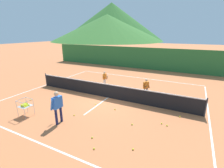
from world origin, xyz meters
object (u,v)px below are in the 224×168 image
object	(u,v)px
tennis_ball_5	(180,117)
tennis_ball_7	(167,125)
student_0	(105,77)
student_1	(146,86)
tennis_ball_0	(94,149)
tennis_ball_9	(95,104)
instructor	(57,104)
tennis_ball_6	(132,124)
tennis_ball_8	(133,149)
tennis_ball_4	(162,123)
tennis_ball_10	(115,109)
tennis_ball_2	(31,100)
tennis_ball_3	(74,115)
tennis_ball_1	(92,138)
ball_cart	(25,105)
tennis_net	(108,91)

from	to	relation	value
tennis_ball_5	tennis_ball_7	size ratio (longest dim) A/B	1.00
student_0	student_1	xyz separation A→B (m)	(3.64, -0.84, 0.03)
tennis_ball_0	tennis_ball_9	bearing A→B (deg)	121.66
instructor	tennis_ball_6	xyz separation A→B (m)	(3.25, 1.41, -0.94)
tennis_ball_8	tennis_ball_0	bearing A→B (deg)	-154.57
instructor	tennis_ball_4	size ratio (longest dim) A/B	23.97
tennis_ball_4	tennis_ball_8	world-z (taller)	same
tennis_ball_5	tennis_ball_10	distance (m)	3.47
tennis_ball_2	instructor	bearing A→B (deg)	-18.38
tennis_ball_4	tennis_ball_3	bearing A→B (deg)	-163.58
tennis_ball_2	tennis_ball_10	distance (m)	5.62
student_1	tennis_ball_5	distance (m)	3.15
tennis_ball_3	tennis_ball_10	distance (m)	2.29
tennis_ball_5	tennis_ball_2	bearing A→B (deg)	-167.15
tennis_ball_1	tennis_ball_8	distance (m)	1.77
instructor	tennis_ball_3	world-z (taller)	instructor
student_0	tennis_ball_8	world-z (taller)	student_0
ball_cart	tennis_ball_10	size ratio (longest dim) A/B	13.22
instructor	ball_cart	world-z (taller)	instructor
student_0	tennis_ball_0	world-z (taller)	student_0
tennis_ball_7	student_0	bearing A→B (deg)	144.73
tennis_ball_9	student_0	bearing A→B (deg)	110.25
student_0	tennis_ball_2	xyz separation A→B (m)	(-2.84, -4.78, -0.70)
tennis_ball_10	tennis_ball_3	bearing A→B (deg)	-135.48
instructor	tennis_ball_1	distance (m)	2.34
tennis_net	tennis_ball_3	world-z (taller)	tennis_net
tennis_net	tennis_ball_8	world-z (taller)	tennis_net
tennis_ball_10	tennis_ball_9	bearing A→B (deg)	177.96
instructor	tennis_ball_1	bearing A→B (deg)	-8.30
tennis_ball_6	tennis_ball_8	size ratio (longest dim) A/B	1.00
tennis_ball_6	student_0	bearing A→B (deg)	131.50
tennis_ball_10	instructor	bearing A→B (deg)	-126.48
tennis_ball_3	tennis_ball_7	distance (m)	4.71
tennis_ball_8	tennis_ball_3	bearing A→B (deg)	163.71
tennis_net	instructor	size ratio (longest dim) A/B	7.09
tennis_ball_6	tennis_ball_2	bearing A→B (deg)	-178.34
tennis_ball_2	tennis_ball_8	distance (m)	7.66
tennis_ball_1	tennis_ball_3	distance (m)	2.25
tennis_net	tennis_ball_5	bearing A→B (deg)	-8.13
tennis_ball_6	tennis_ball_1	bearing A→B (deg)	-123.45
ball_cart	tennis_ball_4	xyz separation A→B (m)	(6.58, 2.37, -0.56)
tennis_ball_0	tennis_ball_2	size ratio (longest dim) A/B	1.00
tennis_ball_3	tennis_ball_9	distance (m)	1.67
tennis_net	tennis_ball_3	distance (m)	3.08
tennis_ball_8	tennis_ball_9	bearing A→B (deg)	141.31
instructor	student_1	distance (m)	5.89
tennis_ball_4	tennis_ball_0	bearing A→B (deg)	-123.15
instructor	tennis_ball_4	distance (m)	5.06
tennis_ball_1	tennis_net	bearing A→B (deg)	109.69
tennis_ball_0	tennis_ball_1	xyz separation A→B (m)	(-0.44, 0.53, 0.00)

